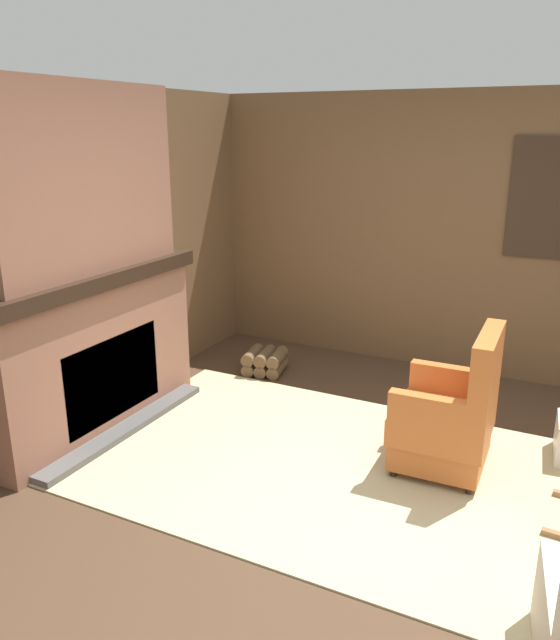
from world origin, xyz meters
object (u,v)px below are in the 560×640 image
at_px(armchair, 450,419).
at_px(firewood_stack, 265,361).
at_px(decorative_plate_on_mantel, 90,249).
at_px(storage_case, 148,242).

relative_size(armchair, firewood_stack, 2.35).
distance_m(firewood_stack, decorative_plate_on_mantel, 1.99).
height_order(armchair, firewood_stack, armchair).
xyz_separation_m(firewood_stack, storage_case, (-0.68, -0.75, 1.19)).
distance_m(armchair, firewood_stack, 2.14).
relative_size(armchair, decorative_plate_on_mantel, 3.81).
xyz_separation_m(firewood_stack, decorative_plate_on_mantel, (-0.70, -1.39, 1.23)).
height_order(armchair, decorative_plate_on_mantel, decorative_plate_on_mantel).
xyz_separation_m(armchair, decorative_plate_on_mantel, (-2.60, -0.43, 0.98)).
bearing_deg(decorative_plate_on_mantel, firewood_stack, 63.15).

